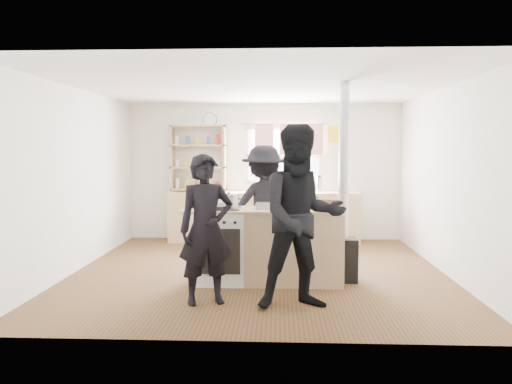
# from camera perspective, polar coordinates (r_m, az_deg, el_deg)

# --- Properties ---
(ground) EXTENTS (5.00, 5.00, 0.01)m
(ground) POSITION_cam_1_polar(r_m,az_deg,el_deg) (6.91, 0.34, -9.09)
(ground) COLOR brown
(ground) RESTS_ON ground
(back_counter) EXTENTS (3.40, 0.55, 0.90)m
(back_counter) POSITION_cam_1_polar(r_m,az_deg,el_deg) (9.01, 0.90, -2.85)
(back_counter) COLOR tan
(back_counter) RESTS_ON ground
(shelving_unit) EXTENTS (1.00, 0.28, 1.20)m
(shelving_unit) POSITION_cam_1_polar(r_m,az_deg,el_deg) (9.16, -6.61, 3.92)
(shelving_unit) COLOR tan
(shelving_unit) RESTS_ON back_counter
(thermos) EXTENTS (0.10, 0.10, 0.28)m
(thermos) POSITION_cam_1_polar(r_m,az_deg,el_deg) (8.97, 7.23, 0.87)
(thermos) COLOR silver
(thermos) RESTS_ON back_counter
(cooking_island) EXTENTS (1.97, 0.64, 0.93)m
(cooking_island) POSITION_cam_1_polar(r_m,az_deg,el_deg) (6.27, 1.47, -6.14)
(cooking_island) COLOR white
(cooking_island) RESTS_ON ground
(skillet_greens) EXTENTS (0.36, 0.36, 0.05)m
(skillet_greens) POSITION_cam_1_polar(r_m,az_deg,el_deg) (6.14, -4.76, -1.74)
(skillet_greens) COLOR black
(skillet_greens) RESTS_ON cooking_island
(roast_tray) EXTENTS (0.33, 0.25, 0.07)m
(roast_tray) POSITION_cam_1_polar(r_m,az_deg,el_deg) (6.21, 1.49, -1.55)
(roast_tray) COLOR silver
(roast_tray) RESTS_ON cooking_island
(stockpot_stove) EXTENTS (0.25, 0.25, 0.20)m
(stockpot_stove) POSITION_cam_1_polar(r_m,az_deg,el_deg) (6.29, -3.12, -1.02)
(stockpot_stove) COLOR silver
(stockpot_stove) RESTS_ON cooking_island
(stockpot_counter) EXTENTS (0.32, 0.32, 0.24)m
(stockpot_counter) POSITION_cam_1_polar(r_m,az_deg,el_deg) (6.22, 5.35, -0.93)
(stockpot_counter) COLOR silver
(stockpot_counter) RESTS_ON cooking_island
(bread_board) EXTENTS (0.32, 0.27, 0.12)m
(bread_board) POSITION_cam_1_polar(r_m,az_deg,el_deg) (6.25, 8.65, -1.45)
(bread_board) COLOR tan
(bread_board) RESTS_ON cooking_island
(flue_heater) EXTENTS (0.35, 0.35, 2.50)m
(flue_heater) POSITION_cam_1_polar(r_m,az_deg,el_deg) (6.42, 9.90, -4.35)
(flue_heater) COLOR black
(flue_heater) RESTS_ON ground
(person_near_left) EXTENTS (0.69, 0.57, 1.62)m
(person_near_left) POSITION_cam_1_polar(r_m,az_deg,el_deg) (5.40, -5.73, -4.27)
(person_near_left) COLOR black
(person_near_left) RESTS_ON ground
(person_near_right) EXTENTS (1.06, 0.90, 1.93)m
(person_near_right) POSITION_cam_1_polar(r_m,az_deg,el_deg) (5.21, 5.24, -2.88)
(person_near_right) COLOR black
(person_near_right) RESTS_ON ground
(person_far) EXTENTS (1.24, 0.90, 1.72)m
(person_far) POSITION_cam_1_polar(r_m,az_deg,el_deg) (7.12, 0.92, -1.59)
(person_far) COLOR black
(person_far) RESTS_ON ground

